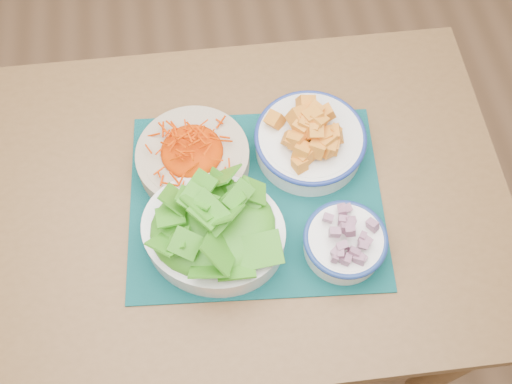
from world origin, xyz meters
TOP-DOWN VIEW (x-y plane):
  - ground at (0.00, 0.00)m, footprint 4.00×4.00m
  - table at (-0.11, -0.26)m, footprint 1.14×0.78m
  - placemat at (-0.05, -0.27)m, footprint 0.52×0.44m
  - carrot_bowl at (-0.16, -0.18)m, footprint 0.22×0.22m
  - squash_bowl at (0.08, -0.18)m, footprint 0.26×0.26m
  - lettuce_bowl at (-0.13, -0.35)m, footprint 0.33×0.31m
  - onion_bowl at (0.10, -0.40)m, footprint 0.16×0.16m

SIDE VIEW (x-z plane):
  - ground at x=0.00m, z-range 0.00..0.00m
  - table at x=-0.11m, z-range 0.27..1.02m
  - placemat at x=-0.05m, z-range 0.75..0.75m
  - onion_bowl at x=0.10m, z-range 0.75..0.83m
  - carrot_bowl at x=-0.16m, z-range 0.75..0.84m
  - squash_bowl at x=0.08m, z-range 0.75..0.86m
  - lettuce_bowl at x=-0.13m, z-range 0.75..0.87m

